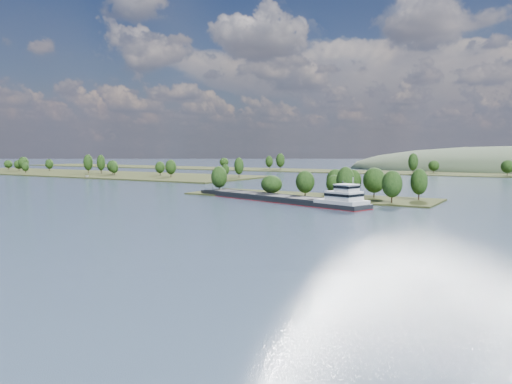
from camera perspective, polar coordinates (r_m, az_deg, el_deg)
The scene contains 6 objects.
ground at distance 146.56m, azimuth -4.08°, elevation -2.52°, with size 1800.00×1800.00×0.00m, color #324557.
tree_island at distance 195.11m, azimuth 7.42°, elevation 0.41°, with size 100.00×30.65×13.38m.
left_bank at distance 405.97m, azimuth -19.43°, elevation 2.08°, with size 300.00×80.00×15.93m.
back_shoreline at distance 406.37m, azimuth 20.11°, elevation 2.05°, with size 900.00×60.00×16.73m.
cargo_barge at distance 179.36m, azimuth 3.40°, elevation -0.72°, with size 79.00×32.44×10.79m.
motorboat at distance 346.32m, azimuth -18.74°, elevation 1.68°, with size 1.99×5.30×2.05m, color silver.
Camera 1 is at (83.27, 0.88, 18.89)m, focal length 35.00 mm.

